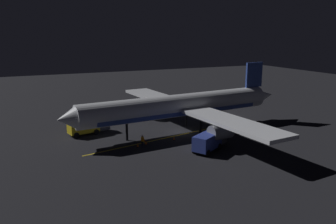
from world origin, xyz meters
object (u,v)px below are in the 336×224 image
Objects in this scene: airliner at (183,106)px; ground_crew_worker at (142,141)px; traffic_cone_near_right at (174,138)px; baggage_truck at (87,127)px; traffic_cone_near_left at (138,145)px; traffic_cone_far at (146,143)px; catering_truck at (209,141)px; traffic_cone_under_wing at (144,140)px.

airliner reaches higher than ground_crew_worker.
airliner is 73.30× the size of traffic_cone_near_right.
traffic_cone_near_right is (-3.50, 3.20, -3.92)m from airliner.
traffic_cone_near_left is at bearing -150.48° from baggage_truck.
traffic_cone_near_right is at bearing -86.49° from traffic_cone_far.
traffic_cone_near_right is at bearing -126.43° from baggage_truck.
airliner is 10.29m from catering_truck.
baggage_truck is 1.02× the size of catering_truck.
traffic_cone_near_right is 1.00× the size of traffic_cone_far.
traffic_cone_near_right is 4.54m from traffic_cone_under_wing.
catering_truck is 11.98× the size of traffic_cone_near_left.
traffic_cone_near_right is (1.26, -5.51, -0.64)m from ground_crew_worker.
traffic_cone_near_left is at bearing 115.04° from airliner.
traffic_cone_under_wing is at bearing 108.39° from airliner.
baggage_truck reaches higher than ground_crew_worker.
airliner is 6.16m from traffic_cone_near_right.
traffic_cone_under_wing is at bearing -8.15° from traffic_cone_far.
traffic_cone_near_left is 2.41m from traffic_cone_under_wing.
baggage_truck is at bearing 42.78° from traffic_cone_under_wing.
traffic_cone_near_right is at bearing 20.06° from catering_truck.
baggage_truck is 19.88m from catering_truck.
catering_truck is 9.25m from traffic_cone_far.
airliner reaches higher than traffic_cone_far.
traffic_cone_far is (0.54, -1.44, 0.00)m from traffic_cone_near_left.
traffic_cone_near_right is at bearing -102.24° from traffic_cone_under_wing.
traffic_cone_near_left and traffic_cone_near_right have the same top height.
airliner is 10.94m from traffic_cone_near_left.
ground_crew_worker reaches higher than traffic_cone_near_left.
baggage_truck is 10.83m from traffic_cone_far.
airliner is 10.46m from ground_crew_worker.
catering_truck is 6.81m from traffic_cone_near_right.
catering_truck is 10.06m from traffic_cone_near_left.
traffic_cone_near_left is 1.00× the size of traffic_cone_far.
airliner reaches higher than catering_truck.
baggage_truck is 13.95m from traffic_cone_near_right.
traffic_cone_under_wing is at bearing -137.22° from baggage_truck.
traffic_cone_far is (-0.28, 4.62, 0.00)m from traffic_cone_near_right.
baggage_truck is at bearing 30.85° from ground_crew_worker.
airliner reaches higher than baggage_truck.
catering_truck is 11.98× the size of traffic_cone_far.
ground_crew_worker is 5.69m from traffic_cone_near_right.
traffic_cone_near_left is (0.44, 0.55, -0.64)m from ground_crew_worker.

